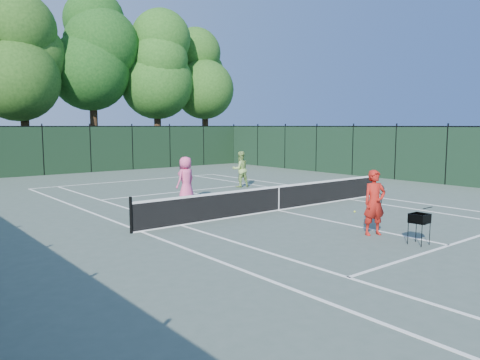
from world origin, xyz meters
TOP-DOWN VIEW (x-y plane):
  - ground at (0.00, 0.00)m, footprint 90.00×90.00m
  - sideline_doubles_left at (-5.49, 0.00)m, footprint 0.10×23.77m
  - sideline_doubles_right at (5.49, 0.00)m, footprint 0.10×23.77m
  - sideline_singles_left at (-4.12, 0.00)m, footprint 0.10×23.77m
  - sideline_singles_right at (4.12, 0.00)m, footprint 0.10×23.77m
  - baseline_far at (0.00, 11.88)m, footprint 10.97×0.10m
  - service_line_near at (0.00, -6.40)m, footprint 8.23×0.10m
  - service_line_far at (0.00, 6.40)m, footprint 8.23×0.10m
  - center_service_line at (0.00, 0.00)m, footprint 0.10×12.80m
  - tennis_net at (0.00, 0.00)m, footprint 11.69×0.09m
  - fence_far at (0.00, 18.00)m, footprint 24.00×0.05m
  - fence_right at (12.00, 0.00)m, footprint 0.05×36.00m
  - tree_2 at (-3.00, 21.80)m, footprint 6.00×6.00m
  - tree_3 at (2.00, 22.30)m, footprint 7.00×7.00m
  - tree_4 at (7.00, 21.60)m, footprint 6.20×6.20m
  - tree_5 at (12.00, 22.10)m, footprint 5.80×5.80m
  - coach at (-0.53, -4.46)m, footprint 1.09×0.66m
  - player_pink at (-1.54, 3.82)m, footprint 1.02×0.81m
  - player_green at (3.04, 5.99)m, footprint 1.00×0.86m
  - ball_hopper at (-0.54, -5.85)m, footprint 0.51×0.51m
  - loose_ball_midcourt at (1.84, -1.99)m, footprint 0.07×0.07m

SIDE VIEW (x-z plane):
  - ground at x=0.00m, z-range 0.00..0.00m
  - sideline_doubles_left at x=-5.49m, z-range 0.00..0.01m
  - sideline_doubles_right at x=5.49m, z-range 0.00..0.01m
  - sideline_singles_left at x=-4.12m, z-range 0.00..0.01m
  - sideline_singles_right at x=4.12m, z-range 0.00..0.01m
  - baseline_far at x=0.00m, z-range 0.00..0.01m
  - service_line_near at x=0.00m, z-range 0.00..0.01m
  - service_line_far at x=0.00m, z-range 0.00..0.01m
  - center_service_line at x=0.00m, z-range 0.00..0.01m
  - loose_ball_midcourt at x=1.84m, z-range 0.00..0.07m
  - tennis_net at x=0.00m, z-range -0.05..1.01m
  - ball_hopper at x=-0.54m, z-range 0.28..1.09m
  - player_green at x=3.04m, z-range 0.00..1.79m
  - player_pink at x=-1.54m, z-range 0.00..1.83m
  - coach at x=-0.53m, z-range 0.00..1.84m
  - fence_far at x=0.00m, z-range 0.00..3.00m
  - fence_right at x=12.00m, z-range 0.00..3.00m
  - tree_5 at x=12.00m, z-range 1.59..13.82m
  - tree_2 at x=-3.00m, z-range 1.53..13.93m
  - tree_4 at x=7.00m, z-range 1.66..14.63m
  - tree_3 at x=2.00m, z-range 1.78..16.23m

